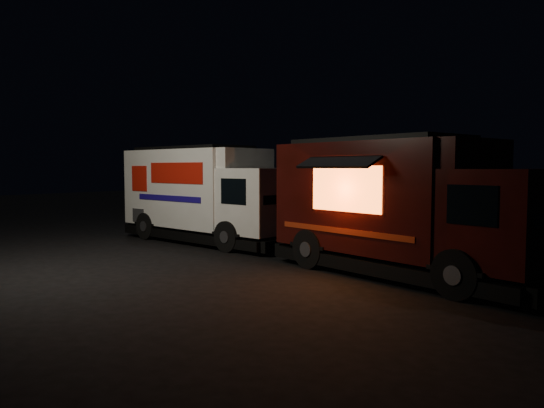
% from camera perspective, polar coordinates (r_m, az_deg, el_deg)
% --- Properties ---
extents(ground, '(80.00, 80.00, 0.00)m').
position_cam_1_polar(ground, '(14.80, -6.88, -6.32)').
color(ground, black).
rests_on(ground, ground).
extents(white_truck, '(7.59, 3.01, 3.38)m').
position_cam_1_polar(white_truck, '(18.74, -6.60, 1.05)').
color(white_truck, white).
rests_on(white_truck, ground).
extents(red_truck, '(7.66, 4.10, 3.38)m').
position_cam_1_polar(red_truck, '(13.21, 14.51, -0.26)').
color(red_truck, '#350B09').
rests_on(red_truck, ground).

